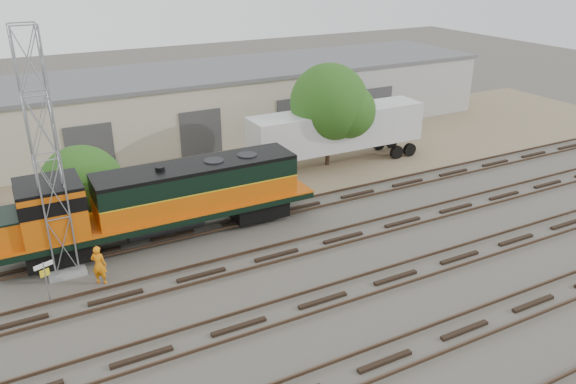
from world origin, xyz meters
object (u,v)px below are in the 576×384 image
locomotive (157,200)px  worker (99,265)px  semi_trailer (341,130)px  signal_tower (47,162)px

locomotive → worker: bearing=-142.0°
worker → semi_trailer: semi_trailer is taller
locomotive → semi_trailer: bearing=20.1°
locomotive → semi_trailer: size_ratio=1.27×
locomotive → worker: 4.83m
locomotive → signal_tower: 6.03m
worker → semi_trailer: bearing=-122.5°
locomotive → worker: locomotive is taller
worker → semi_trailer: (18.47, 8.27, 1.57)m
locomotive → signal_tower: bearing=-168.4°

